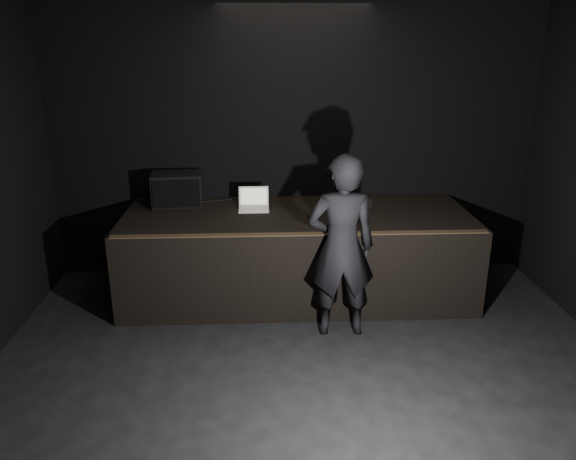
% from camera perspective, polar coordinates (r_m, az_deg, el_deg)
% --- Properties ---
extents(ground, '(7.00, 7.00, 0.00)m').
position_cam_1_polar(ground, '(4.54, 3.11, -21.38)').
color(ground, black).
rests_on(ground, ground).
extents(room_walls, '(6.10, 7.10, 3.52)m').
position_cam_1_polar(room_walls, '(3.57, 3.69, 4.13)').
color(room_walls, black).
rests_on(room_walls, ground).
extents(stage_riser, '(4.00, 1.50, 1.00)m').
position_cam_1_polar(stage_riser, '(6.64, 0.92, -2.47)').
color(stage_riser, black).
rests_on(stage_riser, ground).
extents(riser_lip, '(3.92, 0.10, 0.01)m').
position_cam_1_polar(riser_lip, '(5.79, 1.37, -0.40)').
color(riser_lip, brown).
rests_on(riser_lip, stage_riser).
extents(stage_monitor, '(0.63, 0.49, 0.39)m').
position_cam_1_polar(stage_monitor, '(6.89, -11.22, 4.07)').
color(stage_monitor, black).
rests_on(stage_monitor, stage_riser).
extents(cable, '(0.94, 0.30, 0.02)m').
position_cam_1_polar(cable, '(6.98, -8.32, 2.86)').
color(cable, black).
rests_on(cable, stage_riser).
extents(laptop, '(0.36, 0.32, 0.24)m').
position_cam_1_polar(laptop, '(6.66, -3.50, 2.71)').
color(laptop, silver).
rests_on(laptop, stage_riser).
extents(beer_can, '(0.08, 0.08, 0.18)m').
position_cam_1_polar(beer_can, '(6.27, 4.75, 1.88)').
color(beer_can, silver).
rests_on(beer_can, stage_riser).
extents(plastic_cup, '(0.09, 0.09, 0.11)m').
position_cam_1_polar(plastic_cup, '(6.74, 8.21, 2.69)').
color(plastic_cup, white).
rests_on(plastic_cup, stage_riser).
extents(wii_remote, '(0.09, 0.13, 0.02)m').
position_cam_1_polar(wii_remote, '(5.88, 4.57, -0.12)').
color(wii_remote, silver).
rests_on(wii_remote, stage_riser).
extents(person, '(0.71, 0.48, 1.89)m').
position_cam_1_polar(person, '(5.63, 5.43, -1.75)').
color(person, black).
rests_on(person, ground).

